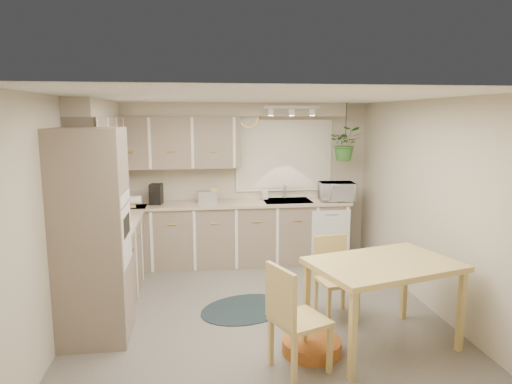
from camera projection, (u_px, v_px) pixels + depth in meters
floor at (257, 312)px, 5.19m from camera, size 4.20×4.20×0.00m
ceiling at (258, 97)px, 4.80m from camera, size 4.20×4.20×0.00m
wall_back at (239, 182)px, 7.05m from camera, size 4.00×0.04×2.40m
wall_front at (302, 274)px, 2.94m from camera, size 4.00×0.04×2.40m
wall_left at (67, 214)px, 4.73m from camera, size 0.04×4.20×2.40m
wall_right at (429, 204)px, 5.26m from camera, size 0.04×4.20×2.40m
base_cab_left at (115, 257)px, 5.75m from camera, size 0.60×1.85×0.90m
base_cab_back at (228, 234)px, 6.85m from camera, size 3.60×0.60×0.90m
counter_left at (114, 221)px, 5.68m from camera, size 0.64×1.89×0.04m
counter_back at (228, 204)px, 6.76m from camera, size 3.64×0.64×0.04m
oven_stack at (92, 236)px, 4.43m from camera, size 0.65×0.65×2.10m
wall_oven_face at (126, 235)px, 4.48m from camera, size 0.02×0.56×0.58m
upper_cab_left at (100, 147)px, 5.63m from camera, size 0.35×2.00×0.75m
upper_cab_back at (172, 142)px, 6.64m from camera, size 2.00×0.35×0.75m
soffit_left at (96, 108)px, 5.55m from camera, size 0.30×2.00×0.20m
soffit_back at (226, 110)px, 6.69m from camera, size 3.60×0.30×0.20m
cooktop at (106, 230)px, 5.11m from camera, size 0.52×0.58×0.02m
range_hood at (101, 190)px, 5.03m from camera, size 0.40×0.60×0.14m
window_blinds at (284, 156)px, 7.04m from camera, size 1.40×0.02×1.00m
window_frame at (284, 156)px, 7.05m from camera, size 1.50×0.02×1.10m
sink at (287, 203)px, 6.90m from camera, size 0.70×0.48×0.10m
dishwasher_front at (331, 238)px, 6.75m from camera, size 0.58×0.02×0.83m
track_light_bar at (292, 107)px, 6.41m from camera, size 0.80×0.04×0.04m
wall_clock at (249, 118)px, 6.88m from camera, size 0.30×0.03×0.30m
dining_table at (382, 304)px, 4.39m from camera, size 1.53×1.22×0.84m
chair_left at (300, 317)px, 3.96m from camera, size 0.59×0.59×0.97m
chair_back at (337, 279)px, 5.01m from camera, size 0.47×0.47×0.89m
braided_rug at (245, 309)px, 5.27m from camera, size 1.31×1.18×0.01m
pet_bed at (312, 346)px, 4.30m from camera, size 0.68×0.68×0.13m
microwave at (336, 190)px, 6.86m from camera, size 0.53×0.33×0.35m
soap_bottle at (264, 197)px, 6.99m from camera, size 0.12×0.21×0.09m
hanging_plant at (345, 147)px, 6.77m from camera, size 0.58×0.61×0.40m
coffee_maker at (156, 194)px, 6.61m from camera, size 0.20×0.23×0.30m
toaster at (207, 197)px, 6.74m from camera, size 0.29×0.18×0.17m
knife_block at (214, 195)px, 6.78m from camera, size 0.11×0.11×0.22m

